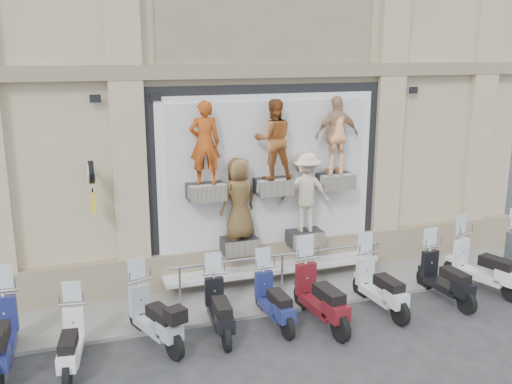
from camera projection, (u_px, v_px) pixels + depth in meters
ground at (320, 333)px, 10.94m from camera, size 90.00×90.00×0.00m
sidewalk at (280, 289)px, 12.85m from camera, size 16.00×2.20×0.08m
building at (218, 24)px, 15.89m from camera, size 14.00×8.60×12.00m
shop_vitrine at (275, 180)px, 12.88m from camera, size 5.60×0.96×4.30m
guard_rail at (282, 273)px, 12.66m from camera, size 5.06×0.10×0.93m
clock_sign_bracket at (92, 179)px, 11.27m from camera, size 0.10×0.80×1.02m
scooter_a at (0, 325)px, 9.51m from camera, size 0.68×2.06×1.66m
scooter_b at (70, 333)px, 9.54m from camera, size 0.74×1.75×1.38m
scooter_c at (154, 307)px, 10.36m from camera, size 1.15×1.94×1.51m
scooter_d at (219, 299)px, 10.76m from camera, size 0.65×1.81×1.44m
scooter_e at (274, 291)px, 11.15m from camera, size 0.59×1.76×1.41m
scooter_f at (321, 286)px, 11.11m from camera, size 0.76×2.07×1.65m
scooter_g at (381, 277)px, 11.71m from camera, size 0.68×1.91×1.53m
scooter_h at (447, 269)px, 12.19m from camera, size 0.63×1.85×1.48m
scooter_i at (485, 257)px, 12.66m from camera, size 1.17×2.10×1.64m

